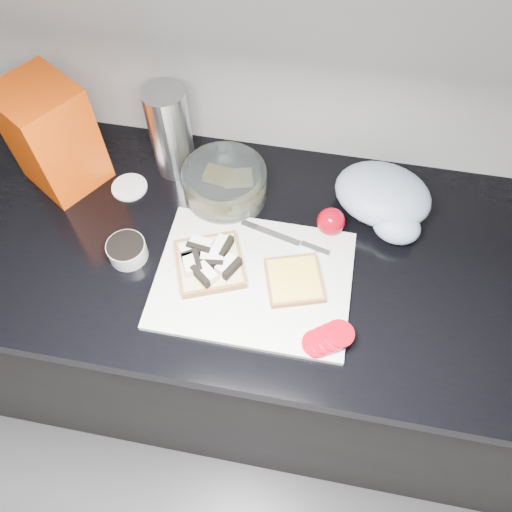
{
  "coord_description": "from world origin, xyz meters",
  "views": [
    {
      "loc": [
        0.2,
        0.62,
        1.81
      ],
      "look_at": [
        0.1,
        1.14,
        0.95
      ],
      "focal_mm": 35.0,
      "sensor_mm": 36.0,
      "label": 1
    }
  ],
  "objects_px": {
    "glass_bowl": "(225,184)",
    "bread_bag": "(52,137)",
    "steel_canister": "(170,132)",
    "cutting_board": "(253,279)"
  },
  "relations": [
    {
      "from": "bread_bag",
      "to": "glass_bowl",
      "type": "bearing_deg",
      "value": 33.64
    },
    {
      "from": "cutting_board",
      "to": "glass_bowl",
      "type": "distance_m",
      "value": 0.24
    },
    {
      "from": "bread_bag",
      "to": "steel_canister",
      "type": "height_order",
      "value": "bread_bag"
    },
    {
      "from": "glass_bowl",
      "to": "cutting_board",
      "type": "bearing_deg",
      "value": -63.57
    },
    {
      "from": "steel_canister",
      "to": "cutting_board",
      "type": "bearing_deg",
      "value": -49.12
    },
    {
      "from": "glass_bowl",
      "to": "bread_bag",
      "type": "distance_m",
      "value": 0.39
    },
    {
      "from": "cutting_board",
      "to": "bread_bag",
      "type": "xyz_separation_m",
      "value": [
        -0.48,
        0.2,
        0.12
      ]
    },
    {
      "from": "glass_bowl",
      "to": "steel_canister",
      "type": "distance_m",
      "value": 0.17
    },
    {
      "from": "glass_bowl",
      "to": "steel_canister",
      "type": "bearing_deg",
      "value": 154.27
    },
    {
      "from": "steel_canister",
      "to": "glass_bowl",
      "type": "bearing_deg",
      "value": -25.73
    }
  ]
}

